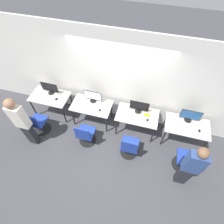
{
  "coord_description": "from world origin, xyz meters",
  "views": [
    {
      "loc": [
        0.74,
        -2.58,
        4.5
      ],
      "look_at": [
        0.0,
        0.13,
        0.9
      ],
      "focal_mm": 28.0,
      "sensor_mm": 36.0,
      "label": 1
    }
  ],
  "objects_px": {
    "monitor_far_left": "(50,88)",
    "keyboard_left": "(90,108)",
    "office_chair_left": "(86,135)",
    "person_far_right": "(191,166)",
    "office_chair_far_right": "(185,161)",
    "office_chair_far_left": "(38,124)",
    "mouse_far_right": "(199,131)",
    "mouse_left": "(100,110)",
    "monitor_left": "(93,96)",
    "mouse_right": "(148,120)",
    "mouse_far_left": "(56,99)",
    "monitor_right": "(139,107)",
    "keyboard_far_right": "(188,129)",
    "keyboard_far_left": "(48,98)",
    "person_far_left": "(22,122)",
    "office_chair_right": "(129,147)",
    "monitor_far_right": "(190,116)",
    "keyboard_right": "(137,117)"
  },
  "relations": [
    {
      "from": "monitor_far_left",
      "to": "keyboard_left",
      "type": "distance_m",
      "value": 1.35
    },
    {
      "from": "office_chair_left",
      "to": "person_far_right",
      "type": "height_order",
      "value": "person_far_right"
    },
    {
      "from": "office_chair_far_right",
      "to": "office_chair_far_left",
      "type": "bearing_deg",
      "value": 179.64
    },
    {
      "from": "mouse_far_right",
      "to": "mouse_left",
      "type": "bearing_deg",
      "value": -179.43
    },
    {
      "from": "monitor_left",
      "to": "mouse_right",
      "type": "distance_m",
      "value": 1.63
    },
    {
      "from": "mouse_far_left",
      "to": "monitor_right",
      "type": "bearing_deg",
      "value": 4.73
    },
    {
      "from": "keyboard_far_right",
      "to": "person_far_right",
      "type": "distance_m",
      "value": 1.06
    },
    {
      "from": "keyboard_far_left",
      "to": "person_far_left",
      "type": "bearing_deg",
      "value": -93.82
    },
    {
      "from": "office_chair_left",
      "to": "mouse_left",
      "type": "bearing_deg",
      "value": 70.89
    },
    {
      "from": "mouse_right",
      "to": "mouse_far_right",
      "type": "bearing_deg",
      "value": 0.63
    },
    {
      "from": "office_chair_right",
      "to": "office_chair_far_right",
      "type": "bearing_deg",
      "value": 0.5
    },
    {
      "from": "keyboard_left",
      "to": "mouse_far_left",
      "type": "bearing_deg",
      "value": 176.68
    },
    {
      "from": "mouse_left",
      "to": "office_chair_far_right",
      "type": "height_order",
      "value": "office_chair_far_right"
    },
    {
      "from": "mouse_left",
      "to": "mouse_far_right",
      "type": "height_order",
      "value": "same"
    },
    {
      "from": "mouse_left",
      "to": "monitor_far_right",
      "type": "distance_m",
      "value": 2.36
    },
    {
      "from": "keyboard_far_left",
      "to": "mouse_left",
      "type": "xyz_separation_m",
      "value": [
        1.6,
        -0.05,
        0.01
      ]
    },
    {
      "from": "keyboard_far_left",
      "to": "person_far_right",
      "type": "height_order",
      "value": "person_far_right"
    },
    {
      "from": "keyboard_left",
      "to": "office_chair_right",
      "type": "height_order",
      "value": "office_chair_right"
    },
    {
      "from": "keyboard_right",
      "to": "person_far_right",
      "type": "distance_m",
      "value": 1.72
    },
    {
      "from": "mouse_left",
      "to": "keyboard_right",
      "type": "xyz_separation_m",
      "value": [
        1.02,
        0.04,
        -0.01
      ]
    },
    {
      "from": "keyboard_left",
      "to": "monitor_right",
      "type": "relative_size",
      "value": 0.8
    },
    {
      "from": "monitor_left",
      "to": "office_chair_left",
      "type": "bearing_deg",
      "value": -86.01
    },
    {
      "from": "mouse_far_left",
      "to": "monitor_far_right",
      "type": "height_order",
      "value": "monitor_far_right"
    },
    {
      "from": "monitor_left",
      "to": "keyboard_right",
      "type": "relative_size",
      "value": 1.26
    },
    {
      "from": "keyboard_left",
      "to": "mouse_left",
      "type": "relative_size",
      "value": 4.5
    },
    {
      "from": "monitor_left",
      "to": "keyboard_right",
      "type": "xyz_separation_m",
      "value": [
        1.31,
        -0.24,
        -0.19
      ]
    },
    {
      "from": "person_far_right",
      "to": "mouse_left",
      "type": "bearing_deg",
      "value": 156.22
    },
    {
      "from": "mouse_far_left",
      "to": "mouse_right",
      "type": "relative_size",
      "value": 1.0
    },
    {
      "from": "monitor_far_right",
      "to": "office_chair_far_right",
      "type": "distance_m",
      "value": 1.14
    },
    {
      "from": "monitor_left",
      "to": "monitor_far_right",
      "type": "height_order",
      "value": "same"
    },
    {
      "from": "person_far_left",
      "to": "office_chair_far_right",
      "type": "xyz_separation_m",
      "value": [
        4.08,
        0.34,
        -0.61
      ]
    },
    {
      "from": "mouse_left",
      "to": "monitor_far_right",
      "type": "bearing_deg",
      "value": 7.39
    },
    {
      "from": "monitor_far_right",
      "to": "person_far_right",
      "type": "xyz_separation_m",
      "value": [
        0.02,
        -1.34,
        -0.04
      ]
    },
    {
      "from": "mouse_right",
      "to": "keyboard_right",
      "type": "bearing_deg",
      "value": 174.06
    },
    {
      "from": "monitor_left",
      "to": "monitor_far_right",
      "type": "distance_m",
      "value": 2.62
    },
    {
      "from": "mouse_far_left",
      "to": "monitor_far_right",
      "type": "bearing_deg",
      "value": 3.85
    },
    {
      "from": "keyboard_left",
      "to": "keyboard_right",
      "type": "distance_m",
      "value": 1.31
    },
    {
      "from": "monitor_left",
      "to": "office_chair_far_right",
      "type": "height_order",
      "value": "monitor_left"
    },
    {
      "from": "mouse_far_left",
      "to": "mouse_far_right",
      "type": "height_order",
      "value": "same"
    },
    {
      "from": "keyboard_right",
      "to": "mouse_right",
      "type": "bearing_deg",
      "value": -5.94
    },
    {
      "from": "mouse_right",
      "to": "office_chair_far_right",
      "type": "xyz_separation_m",
      "value": [
        1.1,
        -0.68,
        -0.4
      ]
    },
    {
      "from": "mouse_left",
      "to": "mouse_right",
      "type": "distance_m",
      "value": 1.31
    },
    {
      "from": "monitor_right",
      "to": "keyboard_right",
      "type": "bearing_deg",
      "value": -90.0
    },
    {
      "from": "mouse_left",
      "to": "monitor_far_right",
      "type": "xyz_separation_m",
      "value": [
        2.34,
        0.3,
        0.18
      ]
    },
    {
      "from": "monitor_far_left",
      "to": "monitor_left",
      "type": "bearing_deg",
      "value": 1.1
    },
    {
      "from": "office_chair_far_left",
      "to": "mouse_far_left",
      "type": "bearing_deg",
      "value": 64.24
    },
    {
      "from": "mouse_far_left",
      "to": "keyboard_right",
      "type": "xyz_separation_m",
      "value": [
        2.36,
        -0.01,
        -0.01
      ]
    },
    {
      "from": "keyboard_far_right",
      "to": "monitor_right",
      "type": "bearing_deg",
      "value": 169.76
    },
    {
      "from": "keyboard_right",
      "to": "person_far_left",
      "type": "bearing_deg",
      "value": -158.6
    },
    {
      "from": "office_chair_right",
      "to": "mouse_right",
      "type": "bearing_deg",
      "value": 66.03
    }
  ]
}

